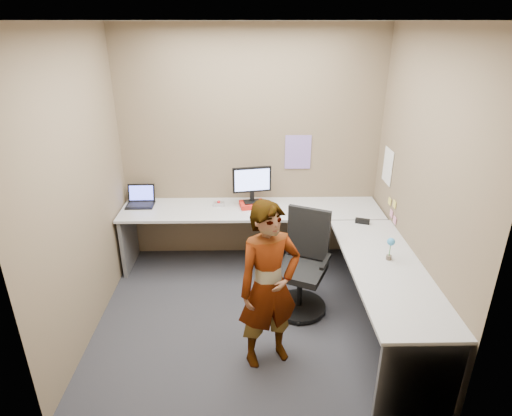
{
  "coord_description": "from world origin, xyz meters",
  "views": [
    {
      "loc": [
        -0.03,
        -3.51,
        2.7
      ],
      "look_at": [
        0.04,
        0.25,
        1.05
      ],
      "focal_mm": 30.0,
      "sensor_mm": 36.0,
      "label": 1
    }
  ],
  "objects_px": {
    "office_chair": "(302,271)",
    "person": "(269,286)",
    "monitor": "(252,182)",
    "desk": "(294,243)"
  },
  "relations": [
    {
      "from": "monitor",
      "to": "person",
      "type": "height_order",
      "value": "person"
    },
    {
      "from": "desk",
      "to": "person",
      "type": "bearing_deg",
      "value": -107.12
    },
    {
      "from": "monitor",
      "to": "office_chair",
      "type": "bearing_deg",
      "value": -72.15
    },
    {
      "from": "desk",
      "to": "office_chair",
      "type": "bearing_deg",
      "value": -76.68
    },
    {
      "from": "desk",
      "to": "person",
      "type": "distance_m",
      "value": 1.05
    },
    {
      "from": "office_chair",
      "to": "person",
      "type": "relative_size",
      "value": 0.7
    },
    {
      "from": "monitor",
      "to": "desk",
      "type": "bearing_deg",
      "value": -66.97
    },
    {
      "from": "office_chair",
      "to": "person",
      "type": "height_order",
      "value": "person"
    },
    {
      "from": "desk",
      "to": "monitor",
      "type": "distance_m",
      "value": 0.89
    },
    {
      "from": "monitor",
      "to": "person",
      "type": "distance_m",
      "value": 1.67
    }
  ]
}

